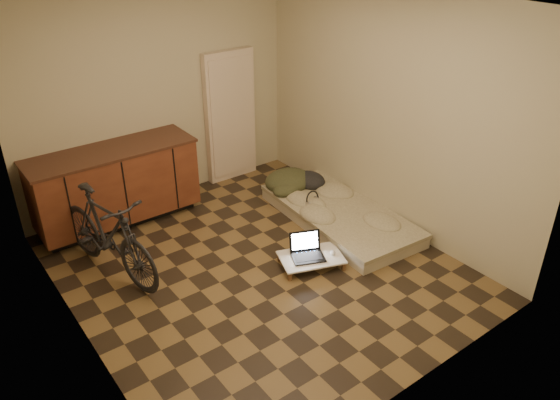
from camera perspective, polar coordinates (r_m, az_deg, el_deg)
room_shell at (r=4.99m, az=-2.78°, el=5.24°), size 3.50×4.00×2.60m
cabinets at (r=6.44m, az=-16.81°, el=1.45°), size 1.84×0.62×0.91m
appliance_panel at (r=7.15m, az=-5.23°, el=8.67°), size 0.70×0.10×1.70m
bicycle at (r=5.53m, az=-17.61°, el=-3.02°), size 0.78×1.61×1.00m
futon at (r=6.39m, az=6.25°, el=-1.52°), size 1.09×2.04×0.17m
clothing_pile at (r=6.80m, az=1.49°, el=2.65°), size 0.69×0.59×0.26m
headphones at (r=6.38m, az=3.41°, el=0.18°), size 0.24×0.22×0.15m
lap_desk at (r=5.61m, az=3.27°, el=-6.04°), size 0.74×0.60×0.11m
laptop at (r=5.59m, az=2.83°, el=-5.36°), size 0.41×0.40×0.22m
mouse at (r=5.65m, az=5.52°, el=-5.49°), size 0.10×0.11×0.03m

